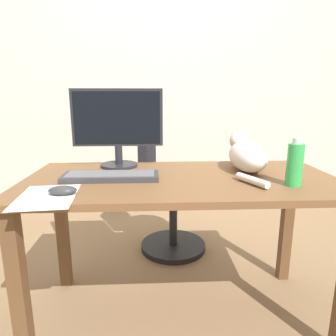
{
  "coord_description": "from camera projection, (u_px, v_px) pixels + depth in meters",
  "views": [
    {
      "loc": [
        -0.13,
        -1.36,
        1.12
      ],
      "look_at": [
        -0.07,
        -0.06,
        0.81
      ],
      "focal_mm": 31.87,
      "sensor_mm": 36.0,
      "label": 1
    }
  ],
  "objects": [
    {
      "name": "ground_plane",
      "position": [
        180.0,
        313.0,
        1.59
      ],
      "size": [
        8.0,
        8.0,
        0.0
      ],
      "primitive_type": "plane",
      "color": "#846647"
    },
    {
      "name": "monitor",
      "position": [
        118.0,
        125.0,
        1.58
      ],
      "size": [
        0.48,
        0.2,
        0.41
      ],
      "color": "#232328",
      "rests_on": "desk"
    },
    {
      "name": "back_wall",
      "position": [
        167.0,
        78.0,
        2.8
      ],
      "size": [
        6.0,
        0.04,
        2.6
      ],
      "primitive_type": "cube",
      "color": "beige",
      "rests_on": "ground_plane"
    },
    {
      "name": "office_chair",
      "position": [
        166.0,
        197.0,
        2.18
      ],
      "size": [
        0.49,
        0.48,
        0.93
      ],
      "color": "black",
      "rests_on": "ground_plane"
    },
    {
      "name": "water_bottle",
      "position": [
        295.0,
        164.0,
        1.26
      ],
      "size": [
        0.07,
        0.07,
        0.21
      ],
      "color": "green",
      "rests_on": "desk"
    },
    {
      "name": "desk",
      "position": [
        182.0,
        199.0,
        1.44
      ],
      "size": [
        1.47,
        0.71,
        0.75
      ],
      "color": "brown",
      "rests_on": "ground_plane"
    },
    {
      "name": "cat",
      "position": [
        246.0,
        154.0,
        1.55
      ],
      "size": [
        0.21,
        0.61,
        0.2
      ],
      "color": "silver",
      "rests_on": "desk"
    },
    {
      "name": "keyboard",
      "position": [
        111.0,
        176.0,
        1.38
      ],
      "size": [
        0.44,
        0.15,
        0.03
      ],
      "color": "#333338",
      "rests_on": "desk"
    },
    {
      "name": "computer_mouse",
      "position": [
        63.0,
        190.0,
        1.15
      ],
      "size": [
        0.11,
        0.06,
        0.04
      ],
      "primitive_type": "ellipsoid",
      "color": "#333338",
      "rests_on": "desk"
    },
    {
      "name": "paper_sheet",
      "position": [
        47.0,
        197.0,
        1.13
      ],
      "size": [
        0.24,
        0.31,
        0.0
      ],
      "primitive_type": "cube",
      "rotation": [
        0.0,
        0.0,
        0.09
      ],
      "color": "white",
      "rests_on": "desk"
    }
  ]
}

